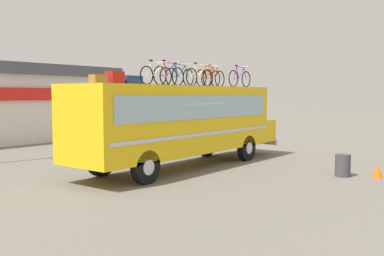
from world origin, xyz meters
TOP-DOWN VIEW (x-y plane):
  - ground_plane at (0.00, 0.00)m, footprint 120.00×120.00m
  - bus at (0.21, 0.00)m, footprint 10.77×2.47m
  - luggage_bag_1 at (-3.80, 0.15)m, footprint 0.49×0.33m
  - luggage_bag_2 at (-3.06, 0.20)m, footprint 0.53×0.40m
  - luggage_bag_3 at (-2.23, 0.30)m, footprint 0.76×0.40m
  - rooftop_bicycle_1 at (-1.54, -0.25)m, footprint 1.63×0.44m
  - rooftop_bicycle_2 at (-0.67, -0.08)m, footprint 1.70×0.44m
  - rooftop_bicycle_3 at (0.19, 0.11)m, footprint 1.72×0.44m
  - rooftop_bicycle_4 at (1.05, -0.20)m, footprint 1.77×0.44m
  - rooftop_bicycle_5 at (1.98, 0.06)m, footprint 1.72×0.44m
  - rooftop_bicycle_6 at (2.84, 0.41)m, footprint 1.75×0.44m
  - rooftop_bicycle_7 at (3.70, -0.42)m, footprint 1.80×0.44m
  - trash_bin at (2.15, -5.55)m, footprint 0.52×0.52m
  - traffic_cone at (2.58, -6.58)m, footprint 0.34×0.34m

SIDE VIEW (x-z plane):
  - ground_plane at x=0.00m, z-range 0.00..0.00m
  - traffic_cone at x=2.58m, z-range 0.00..0.48m
  - trash_bin at x=2.15m, z-range 0.00..0.77m
  - bus at x=0.21m, z-range 0.26..3.41m
  - luggage_bag_1 at x=-3.80m, z-range 3.15..3.44m
  - luggage_bag_3 at x=-2.23m, z-range 3.15..3.47m
  - luggage_bag_2 at x=-3.06m, z-range 3.15..3.58m
  - rooftop_bicycle_1 at x=-1.54m, z-range 3.08..3.95m
  - rooftop_bicycle_3 at x=0.19m, z-range 3.07..3.98m
  - rooftop_bicycle_2 at x=-0.67m, z-range 3.07..4.00m
  - rooftop_bicycle_4 at x=1.05m, z-range 3.07..4.00m
  - rooftop_bicycle_5 at x=1.98m, z-range 3.07..4.01m
  - rooftop_bicycle_7 at x=3.70m, z-range 3.07..4.04m
  - rooftop_bicycle_6 at x=2.84m, z-range 3.07..4.04m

